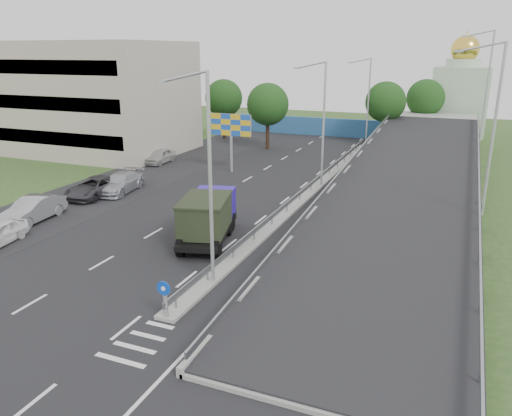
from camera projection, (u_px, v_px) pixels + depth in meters
The scene contains 23 objects.
ground at pixel (136, 347), 19.47m from camera, with size 160.00×160.00×0.00m, color #2D4C1E.
road_surface at pixel (258, 202), 38.18m from camera, with size 26.00×90.00×0.04m, color black.
parking_strip at pixel (119, 185), 42.91m from camera, with size 8.00×90.00×0.05m, color black.
median at pixel (311, 191), 40.58m from camera, with size 1.00×44.00×0.20m, color gray.
overpass_ramp at pixel (408, 181), 37.36m from camera, with size 10.00×50.00×3.50m.
median_guardrail at pixel (311, 184), 40.39m from camera, with size 0.09×44.00×0.71m.
sign_bollard at pixel (165, 299), 21.07m from camera, with size 0.64×0.23×1.67m.
lamp_post_near at pixel (206, 170), 22.96m from camera, with size 2.74×0.18×10.08m.
lamp_post_mid at pixel (322, 118), 40.58m from camera, with size 2.74×0.18×10.08m.
lamp_post_far at pixel (367, 98), 58.21m from camera, with size 2.74×0.18×10.08m.
beige_building at pixel (79, 97), 56.77m from camera, with size 24.00×14.00×12.00m, color #AEA292.
blue_wall at pixel (342, 128), 66.38m from camera, with size 30.00×0.50×2.40m, color #275C8F.
church at pixel (460, 95), 67.10m from camera, with size 7.00×7.00×13.80m.
billboard at pixel (231, 128), 46.15m from camera, with size 4.00×0.24×5.50m.
tree_left_mid at pixel (268, 104), 56.79m from camera, with size 4.80×4.80×7.60m.
tree_median_far at pixel (386, 102), 59.47m from camera, with size 4.80×4.80×7.60m.
tree_left_far at pixel (224, 98), 64.11m from camera, with size 4.80×4.80×7.60m.
tree_ramp_far at pixel (425, 98), 64.19m from camera, with size 4.80×4.80×7.60m.
dump_truck at pixel (208, 215), 29.90m from camera, with size 4.06×7.01×2.92m.
parked_car_b at pixel (33, 210), 33.54m from camera, with size 1.76×5.05×1.66m, color #939398.
parked_car_c at pixel (94, 187), 39.34m from camera, with size 2.51×5.44×1.51m, color #333338.
parked_car_d at pixel (120, 183), 40.55m from camera, with size 2.17×5.33×1.55m, color #A4A4AD.
parked_car_e at pixel (160, 156), 51.00m from camera, with size 1.72×4.28×1.46m, color #A9A9A5.
Camera 1 is at (10.79, -13.85, 11.06)m, focal length 35.00 mm.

